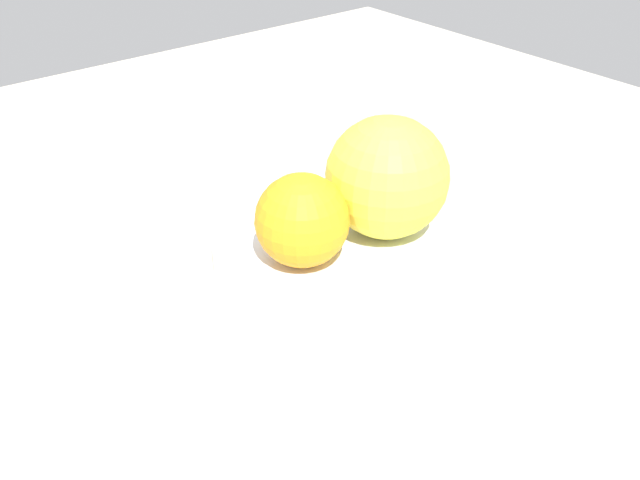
{
  "coord_description": "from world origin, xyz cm",
  "views": [
    {
      "loc": [
        28.24,
        34.92,
        30.88
      ],
      "look_at": [
        0.0,
        0.0,
        2.23
      ],
      "focal_mm": 39.54,
      "sensor_mm": 36.0,
      "label": 1
    }
  ],
  "objects": [
    {
      "name": "fruit_bowl",
      "position": [
        0.0,
        0.0,
        1.76
      ],
      "size": [
        16.34,
        16.34,
        3.71
      ],
      "color": "silver",
      "rests_on": "ground_plane"
    },
    {
      "name": "ground_plane",
      "position": [
        0.0,
        0.0,
        -1.0
      ],
      "size": [
        110.0,
        110.0,
        2.0
      ],
      "primitive_type": "cube",
      "color": "#BCB29E"
    },
    {
      "name": "orange_in_bowl_0",
      "position": [
        -3.01,
        3.76,
        8.1
      ],
      "size": [
        8.77,
        8.77,
        8.77
      ],
      "primitive_type": "sphere",
      "color": "yellow",
      "rests_on": "fruit_bowl"
    },
    {
      "name": "orange_in_bowl_1",
      "position": [
        4.01,
        3.07,
        6.91
      ],
      "size": [
        6.39,
        6.39,
        6.39
      ],
      "primitive_type": "sphere",
      "color": "orange",
      "rests_on": "fruit_bowl"
    }
  ]
}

